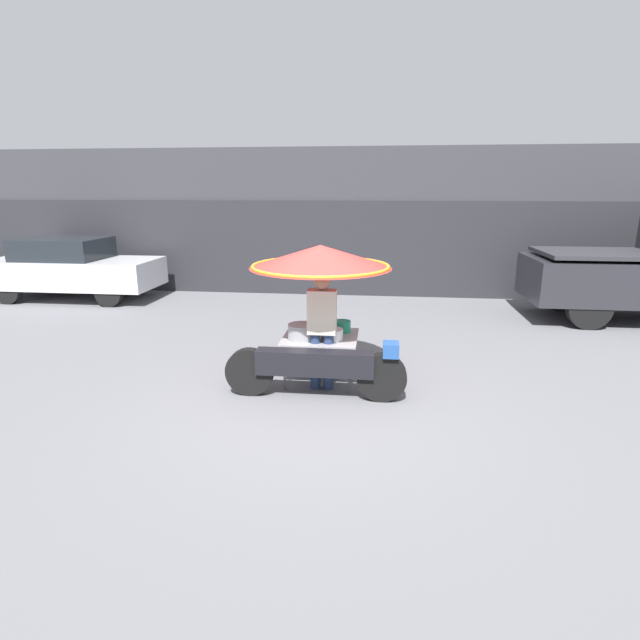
% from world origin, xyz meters
% --- Properties ---
extents(ground_plane, '(36.00, 36.00, 0.00)m').
position_xyz_m(ground_plane, '(0.00, 0.00, 0.00)').
color(ground_plane, slate).
extents(shopfront_building, '(28.00, 2.06, 3.67)m').
position_xyz_m(shopfront_building, '(0.00, 7.81, 1.83)').
color(shopfront_building, '#38383D').
rests_on(shopfront_building, ground).
extents(vendor_motorcycle_cart, '(2.38, 1.94, 1.93)m').
position_xyz_m(vendor_motorcycle_cart, '(-0.05, 0.73, 1.48)').
color(vendor_motorcycle_cart, black).
rests_on(vendor_motorcycle_cart, ground).
extents(vendor_person, '(0.38, 0.22, 1.59)m').
position_xyz_m(vendor_person, '(0.00, 0.50, 0.89)').
color(vendor_person, navy).
rests_on(vendor_person, ground).
extents(parked_car, '(4.12, 1.68, 1.50)m').
position_xyz_m(parked_car, '(-6.81, 5.55, 0.78)').
color(parked_car, black).
rests_on(parked_car, ground).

